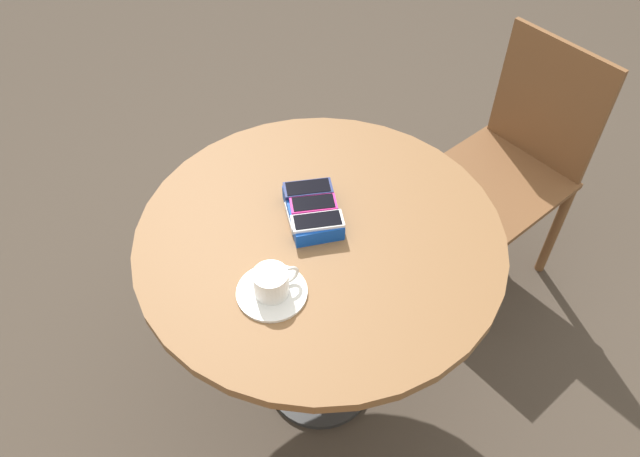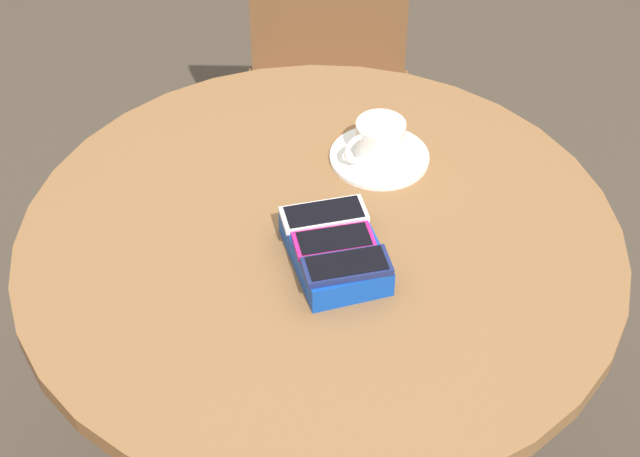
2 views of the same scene
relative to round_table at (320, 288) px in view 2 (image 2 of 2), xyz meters
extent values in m
cylinder|color=#2D2D2D|center=(0.00, 0.00, -0.28)|extent=(0.07, 0.07, 0.73)
cylinder|color=brown|center=(0.00, 0.00, 0.10)|extent=(0.96, 0.96, 0.03)
cube|color=#0F42AD|center=(-0.06, -0.01, 0.14)|extent=(0.19, 0.14, 0.04)
cube|color=white|center=(-0.05, -0.07, 0.13)|extent=(0.10, 0.01, 0.02)
cube|color=navy|center=(-0.12, -0.01, 0.16)|extent=(0.06, 0.13, 0.01)
cube|color=black|center=(-0.12, -0.01, 0.17)|extent=(0.05, 0.12, 0.00)
cube|color=#D11975|center=(-0.06, -0.01, 0.16)|extent=(0.06, 0.12, 0.01)
cube|color=black|center=(-0.06, -0.01, 0.17)|extent=(0.05, 0.11, 0.00)
cube|color=silver|center=(0.00, -0.01, 0.16)|extent=(0.06, 0.13, 0.01)
cube|color=black|center=(0.00, -0.01, 0.17)|extent=(0.05, 0.12, 0.00)
cylinder|color=white|center=(0.17, -0.14, 0.12)|extent=(0.17, 0.17, 0.01)
cylinder|color=white|center=(0.17, -0.14, 0.15)|extent=(0.08, 0.08, 0.07)
cylinder|color=brown|center=(0.17, -0.14, 0.18)|extent=(0.07, 0.07, 0.00)
torus|color=white|center=(0.15, -0.10, 0.15)|extent=(0.03, 0.06, 0.06)
cube|color=brown|center=(0.73, -0.19, -0.23)|extent=(0.47, 0.47, 0.02)
cylinder|color=brown|center=(0.60, 0.02, -0.45)|extent=(0.04, 0.04, 0.43)
cylinder|color=brown|center=(0.52, -0.31, -0.45)|extent=(0.04, 0.04, 0.43)
cylinder|color=brown|center=(0.94, -0.07, -0.45)|extent=(0.04, 0.04, 0.43)
cylinder|color=brown|center=(0.85, -0.40, -0.45)|extent=(0.04, 0.04, 0.43)
camera|label=1|loc=(1.05, -0.18, 1.32)|focal=35.00mm
camera|label=2|loc=(-1.19, 0.28, 1.26)|focal=60.00mm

